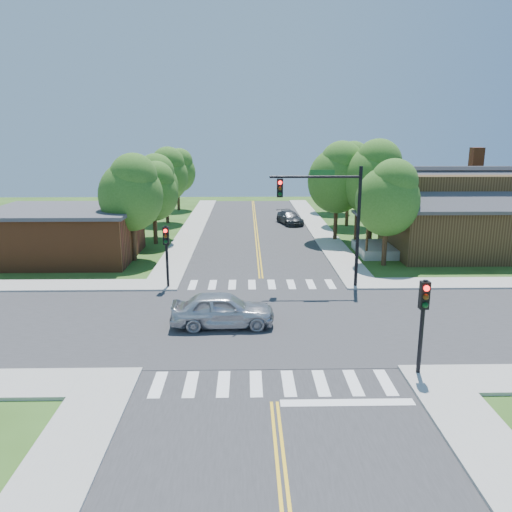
{
  "coord_description": "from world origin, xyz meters",
  "views": [
    {
      "loc": [
        -0.94,
        -22.89,
        8.99
      ],
      "look_at": [
        -0.38,
        4.71,
        2.2
      ],
      "focal_mm": 35.0,
      "sensor_mm": 36.0,
      "label": 1
    }
  ],
  "objects_px": {
    "car_silver": "(223,310)",
    "car_dgrey": "(290,218)",
    "signal_mast_ne": "(330,207)",
    "signal_pole_se": "(423,310)",
    "house_ne": "(458,211)",
    "signal_pole_nw": "(166,245)"
  },
  "relations": [
    {
      "from": "car_silver",
      "to": "signal_pole_nw",
      "type": "bearing_deg",
      "value": 28.46
    },
    {
      "from": "signal_pole_nw",
      "to": "house_ne",
      "type": "bearing_deg",
      "value": 22.69
    },
    {
      "from": "signal_mast_ne",
      "to": "car_silver",
      "type": "distance_m",
      "value": 9.42
    },
    {
      "from": "signal_mast_ne",
      "to": "signal_pole_se",
      "type": "relative_size",
      "value": 1.89
    },
    {
      "from": "signal_mast_ne",
      "to": "car_silver",
      "type": "height_order",
      "value": "signal_mast_ne"
    },
    {
      "from": "signal_mast_ne",
      "to": "signal_pole_se",
      "type": "distance_m",
      "value": 11.55
    },
    {
      "from": "signal_mast_ne",
      "to": "car_dgrey",
      "type": "height_order",
      "value": "signal_mast_ne"
    },
    {
      "from": "signal_mast_ne",
      "to": "signal_pole_se",
      "type": "height_order",
      "value": "signal_mast_ne"
    },
    {
      "from": "signal_pole_se",
      "to": "signal_pole_nw",
      "type": "bearing_deg",
      "value": 135.0
    },
    {
      "from": "house_ne",
      "to": "car_silver",
      "type": "xyz_separation_m",
      "value": [
        -17.18,
        -14.72,
        -2.49
      ]
    },
    {
      "from": "house_ne",
      "to": "car_silver",
      "type": "distance_m",
      "value": 22.76
    },
    {
      "from": "car_silver",
      "to": "car_dgrey",
      "type": "xyz_separation_m",
      "value": [
        5.57,
        27.57,
        -0.19
      ]
    },
    {
      "from": "signal_mast_ne",
      "to": "car_silver",
      "type": "xyz_separation_m",
      "value": [
        -5.99,
        -6.07,
        -4.01
      ]
    },
    {
      "from": "signal_pole_se",
      "to": "house_ne",
      "type": "distance_m",
      "value": 22.03
    },
    {
      "from": "house_ne",
      "to": "signal_pole_nw",
      "type": "bearing_deg",
      "value": -157.31
    },
    {
      "from": "house_ne",
      "to": "car_silver",
      "type": "relative_size",
      "value": 2.63
    },
    {
      "from": "house_ne",
      "to": "car_dgrey",
      "type": "relative_size",
      "value": 2.76
    },
    {
      "from": "signal_pole_se",
      "to": "signal_pole_nw",
      "type": "xyz_separation_m",
      "value": [
        -11.2,
        11.2,
        0.0
      ]
    },
    {
      "from": "signal_pole_nw",
      "to": "house_ne",
      "type": "distance_m",
      "value": 22.45
    },
    {
      "from": "house_ne",
      "to": "signal_pole_se",
      "type": "bearing_deg",
      "value": -115.58
    },
    {
      "from": "car_dgrey",
      "to": "car_silver",
      "type": "bearing_deg",
      "value": -116.27
    },
    {
      "from": "car_silver",
      "to": "car_dgrey",
      "type": "bearing_deg",
      "value": -13.16
    }
  ]
}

